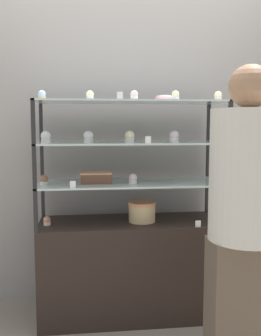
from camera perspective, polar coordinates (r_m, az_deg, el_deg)
The scene contains 29 objects.
ground_plane at distance 3.01m, azimuth 0.00°, elevation -20.37°, with size 20.00×20.00×0.00m, color gray.
back_wall at distance 3.06m, azimuth -0.83°, elevation 5.36°, with size 8.00×0.05×2.60m.
display_base at distance 2.87m, azimuth 0.00°, elevation -14.30°, with size 1.26×0.47×0.68m.
display_riser_lower at distance 2.72m, azimuth 0.00°, elevation -2.38°, with size 1.26×0.47×0.28m.
display_riser_middle at distance 2.69m, azimuth 0.00°, elevation 3.45°, with size 1.26×0.47×0.28m.
display_riser_upper at distance 2.69m, azimuth 0.00°, elevation 9.35°, with size 1.26×0.47×0.28m.
layer_cake_centerpiece at distance 2.74m, azimuth 1.67°, elevation -6.35°, with size 0.19×0.19×0.14m.
sheet_cake_frosted at distance 2.67m, azimuth -5.02°, elevation -1.41°, with size 0.21×0.13×0.07m.
cupcake_0 at distance 2.71m, azimuth -12.02°, elevation -7.52°, with size 0.05×0.05×0.06m.
cupcake_1 at distance 2.84m, azimuth 12.02°, elevation -6.88°, with size 0.05×0.05×0.06m.
price_tag_0 at distance 2.64m, azimuth 9.78°, elevation -7.99°, with size 0.04×0.00×0.04m.
cupcake_2 at distance 2.65m, azimuth -12.44°, elevation -1.72°, with size 0.06×0.06×0.07m.
cupcake_3 at distance 2.64m, azimuth 0.35°, elevation -1.59°, with size 0.06×0.06×0.07m.
cupcake_4 at distance 2.75m, azimuth 12.31°, elevation -1.43°, with size 0.06×0.06×0.07m.
price_tag_1 at distance 2.48m, azimuth -8.38°, elevation -2.38°, with size 0.04×0.00×0.04m.
cupcake_5 at distance 2.60m, azimuth -12.18°, elevation 4.38°, with size 0.07×0.07×0.08m.
cupcake_6 at distance 2.61m, azimuth -6.14°, elevation 4.50°, with size 0.07×0.07×0.08m.
cupcake_7 at distance 2.62m, azimuth -0.13°, elevation 4.54°, with size 0.07×0.07×0.08m.
cupcake_8 at distance 2.67m, azimuth 6.34°, elevation 4.54°, with size 0.07×0.07×0.08m.
cupcake_9 at distance 2.74m, azimuth 12.18°, elevation 4.48°, with size 0.07×0.07×0.08m.
price_tag_2 at distance 2.49m, azimuth 2.57°, elevation 4.10°, with size 0.04×0.00×0.04m.
cupcake_10 at distance 2.65m, azimuth -12.75°, elevation 10.25°, with size 0.05×0.05×0.06m.
cupcake_11 at distance 2.62m, azimuth -5.92°, elevation 10.41°, with size 0.05×0.05×0.06m.
cupcake_12 at distance 2.60m, azimuth 0.54°, elevation 10.49°, with size 0.05×0.05×0.06m.
cupcake_13 at distance 2.63m, azimuth 6.54°, elevation 10.40°, with size 0.05×0.05×0.06m.
cupcake_14 at distance 2.73m, azimuth 12.60°, elevation 10.14°, with size 0.05×0.05×0.06m.
price_tag_3 at distance 2.47m, azimuth -1.56°, elevation 10.51°, with size 0.04×0.00×0.04m.
donut_glazed at distance 2.76m, azimuth 4.93°, elevation 10.03°, with size 0.13×0.13×0.04m.
customer_figure at distance 2.11m, azimuth 16.43°, elevation -6.90°, with size 0.38×0.38×1.65m.
Camera 1 is at (-0.32, -2.67, 1.36)m, focal length 42.00 mm.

